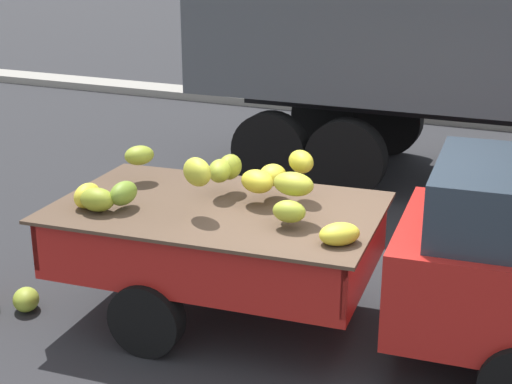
# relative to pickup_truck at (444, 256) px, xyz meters

# --- Properties ---
(ground) EXTENTS (220.00, 220.00, 0.00)m
(ground) POSITION_rel_pickup_truck_xyz_m (-0.79, -0.01, -0.89)
(ground) COLOR #28282B
(curb_strip) EXTENTS (80.00, 0.80, 0.16)m
(curb_strip) POSITION_rel_pickup_truck_xyz_m (-0.79, 8.62, -0.81)
(curb_strip) COLOR gray
(curb_strip) RESTS_ON ground
(pickup_truck) EXTENTS (5.16, 2.20, 1.70)m
(pickup_truck) POSITION_rel_pickup_truck_xyz_m (0.00, 0.00, 0.00)
(pickup_truck) COLOR #B21E19
(pickup_truck) RESTS_ON ground
(fallen_banana_bunch_near_tailgate) EXTENTS (0.39, 0.40, 0.22)m
(fallen_banana_bunch_near_tailgate) POSITION_rel_pickup_truck_xyz_m (-3.67, -0.83, -0.78)
(fallen_banana_bunch_near_tailgate) COLOR #96A932
(fallen_banana_bunch_near_tailgate) RESTS_ON ground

